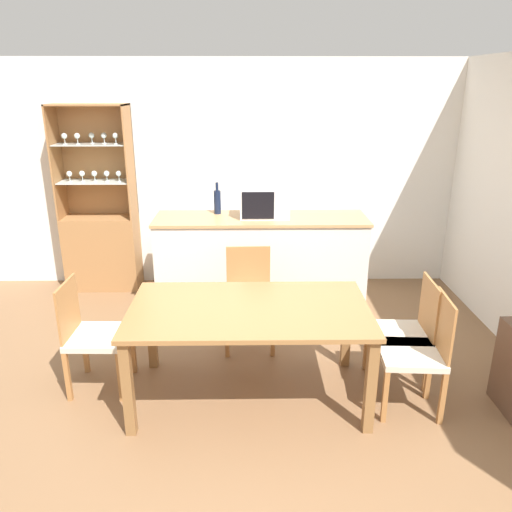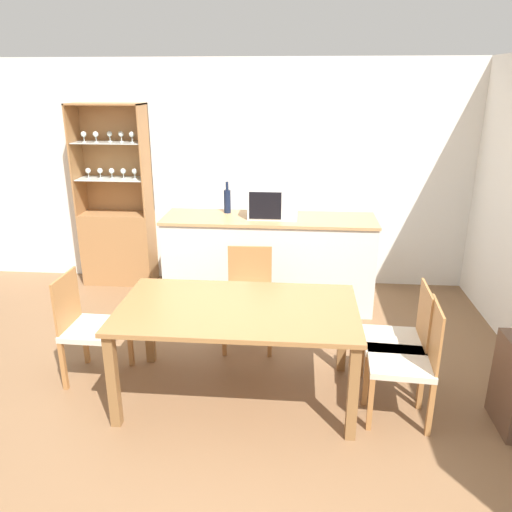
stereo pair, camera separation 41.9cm
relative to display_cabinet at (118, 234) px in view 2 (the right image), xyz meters
The scene contains 11 objects.
ground_plane 2.91m from the display_cabinet, 58.25° to the right, with size 18.00×18.00×0.00m, color brown.
wall_back 1.66m from the display_cabinet, ahead, with size 6.80×0.06×2.55m.
kitchen_counter 1.89m from the display_cabinet, 15.94° to the right, with size 2.20×0.62×0.97m.
display_cabinet is the anchor object (origin of this frame).
dining_table 2.79m from the display_cabinet, 52.54° to the right, with size 1.75×0.98×0.74m.
dining_chair_side_right_near 3.75m from the display_cabinet, 39.12° to the right, with size 0.46×0.46×0.89m.
dining_chair_side_left_far 2.12m from the display_cabinet, 76.79° to the right, with size 0.45×0.45×0.89m.
dining_chair_head_far 2.19m from the display_cabinet, 39.29° to the right, with size 0.45×0.45×0.89m.
dining_chair_side_right_far 3.57m from the display_cabinet, 35.42° to the right, with size 0.45×0.45×0.89m.
microwave 1.99m from the display_cabinet, 14.65° to the right, with size 0.50×0.35×0.31m.
wine_bottle 1.50m from the display_cabinet, 14.80° to the right, with size 0.07×0.07×0.33m.
Camera 2 is at (0.61, -3.07, 2.29)m, focal length 35.00 mm.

